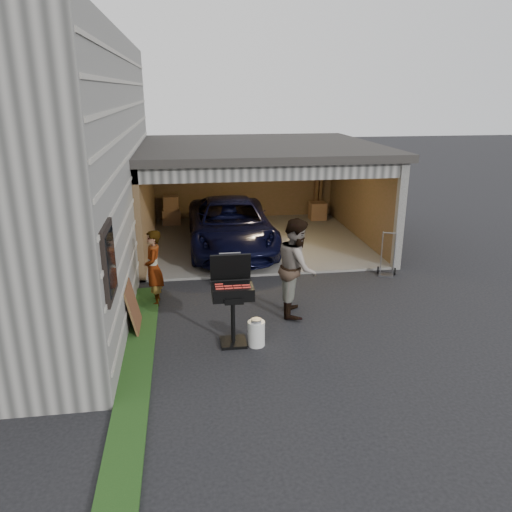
# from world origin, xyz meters

# --- Properties ---
(ground) EXTENTS (80.00, 80.00, 0.00)m
(ground) POSITION_xyz_m (0.00, 0.00, 0.00)
(ground) COLOR black
(ground) RESTS_ON ground
(groundcover_strip) EXTENTS (0.50, 8.00, 0.06)m
(groundcover_strip) POSITION_xyz_m (-2.25, -1.00, 0.03)
(groundcover_strip) COLOR #193814
(groundcover_strip) RESTS_ON ground
(garage) EXTENTS (6.80, 6.30, 2.90)m
(garage) POSITION_xyz_m (0.76, 6.79, 1.87)
(garage) COLOR #605E59
(garage) RESTS_ON ground
(minivan) EXTENTS (2.31, 4.96, 1.37)m
(minivan) POSITION_xyz_m (-0.10, 5.71, 0.69)
(minivan) COLOR black
(minivan) RESTS_ON ground
(woman) EXTENTS (0.40, 0.60, 1.62)m
(woman) POSITION_xyz_m (-2.06, 2.20, 0.81)
(woman) COLOR silver
(woman) RESTS_ON ground
(man) EXTENTS (0.90, 1.08, 1.99)m
(man) POSITION_xyz_m (0.80, 1.34, 0.99)
(man) COLOR #4D351E
(man) RESTS_ON ground
(bbq_grill) EXTENTS (0.72, 0.63, 1.60)m
(bbq_grill) POSITION_xyz_m (-0.60, 0.24, 0.95)
(bbq_grill) COLOR black
(bbq_grill) RESTS_ON ground
(propane_tank) EXTENTS (0.34, 0.34, 0.46)m
(propane_tank) POSITION_xyz_m (-0.20, 0.09, 0.23)
(propane_tank) COLOR white
(propane_tank) RESTS_ON ground
(plywood_panel) EXTENTS (0.23, 0.83, 0.92)m
(plywood_panel) POSITION_xyz_m (-2.40, 1.02, 0.46)
(plywood_panel) COLOR #51281B
(plywood_panel) RESTS_ON ground
(hand_truck) EXTENTS (0.50, 0.46, 1.09)m
(hand_truck) POSITION_xyz_m (3.50, 3.16, 0.21)
(hand_truck) COLOR slate
(hand_truck) RESTS_ON ground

